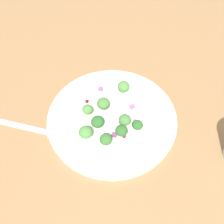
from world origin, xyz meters
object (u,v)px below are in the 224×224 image
Objects in this scene: plate at (112,117)px; fork at (30,128)px; broccoli_floret_0 at (125,120)px; broccoli_floret_2 at (106,139)px; broccoli_floret_1 at (98,122)px.

plate reaches higher than fork.
fork is at bearing 111.45° from broccoli_floret_0.
broccoli_floret_2 reaches higher than plate.
broccoli_floret_0 is at bearing -111.39° from plate.
broccoli_floret_2 is at bearing -84.06° from fork.
plate is 17.44cm from fork.
fork is (-7.25, 18.46, -2.99)cm from broccoli_floret_0.
plate is at bearing -60.68° from fork.
broccoli_floret_1 is 14.75cm from fork.
fork is at bearing 109.57° from broccoli_floret_1.
broccoli_floret_1 reaches higher than fork.
broccoli_floret_0 is 20.06cm from fork.
plate is at bearing -23.40° from broccoli_floret_1.
broccoli_floret_0 is (-1.28, -3.27, 2.38)cm from plate.
broccoli_floret_0 is 0.14× the size of fork.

